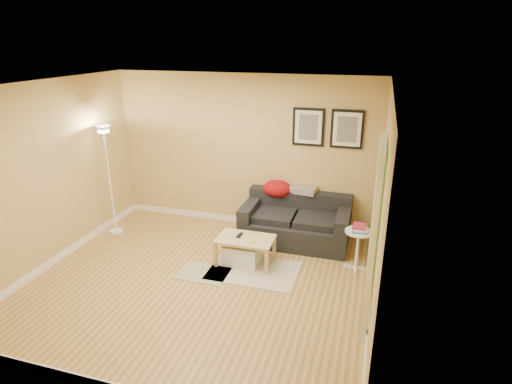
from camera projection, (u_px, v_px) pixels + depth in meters
floor at (200, 281)px, 5.72m from camera, size 4.50×4.50×0.00m
ceiling at (189, 86)px, 4.82m from camera, size 4.50×4.50×0.00m
wall_back at (244, 152)px, 7.07m from camera, size 4.50×0.00×4.50m
wall_front at (95, 271)px, 3.47m from camera, size 4.50×0.00×4.50m
wall_left at (48, 176)px, 5.87m from camera, size 0.00×4.00×4.00m
wall_right at (380, 211)px, 4.67m from camera, size 0.00×4.00×4.00m
baseboard_back at (245, 220)px, 7.49m from camera, size 4.50×0.02×0.10m
baseboard_left at (63, 255)px, 6.30m from camera, size 0.02×4.00×0.10m
baseboard_right at (369, 305)px, 5.11m from camera, size 0.02×4.00×0.10m
sofa at (295, 220)px, 6.70m from camera, size 1.70×0.90×0.75m
red_throw at (277, 189)px, 6.93m from camera, size 0.48×0.36×0.28m
plaid_throw at (303, 190)px, 6.85m from camera, size 0.45×0.32×0.10m
framed_print_left at (308, 127)px, 6.58m from camera, size 0.50×0.04×0.60m
framed_print_right at (347, 129)px, 6.42m from camera, size 0.50×0.04×0.60m
area_rug at (254, 270)px, 5.95m from camera, size 1.25×0.85×0.01m
green_runner at (203, 273)px, 5.89m from camera, size 0.70×0.50×0.01m
coffee_table at (245, 251)px, 6.09m from camera, size 0.89×0.63×0.41m
remote_control at (240, 235)px, 6.08m from camera, size 0.06×0.16×0.02m
tape_roll at (252, 241)px, 5.89m from camera, size 0.07×0.07×0.03m
storage_bin at (242, 254)px, 6.10m from camera, size 0.52×0.38×0.32m
side_table at (357, 250)px, 5.93m from camera, size 0.39×0.39×0.59m
book_stack at (360, 228)px, 5.83m from camera, size 0.20×0.26×0.08m
floor_lamp at (110, 184)px, 6.86m from camera, size 0.24×0.24×1.84m
doorway at (373, 239)px, 4.64m from camera, size 0.12×1.01×2.13m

